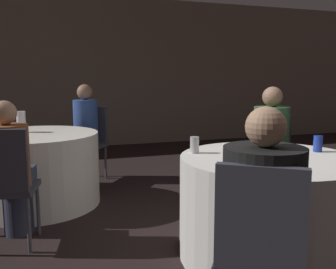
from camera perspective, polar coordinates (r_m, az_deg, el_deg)
The scene contains 18 objects.
ground_plane at distance 3.08m, azimuth 13.13°, elevation -16.46°, with size 16.00×16.00×0.00m, color black.
wall_back at distance 7.34m, azimuth -6.85°, elevation 9.34°, with size 16.00×0.06×2.80m.
table_near at distance 2.84m, azimuth 15.13°, elevation -10.65°, with size 1.29×1.29×0.74m.
table_far at distance 4.07m, azimuth -19.49°, elevation -5.01°, with size 1.27×1.27×0.74m.
chair_near_northeast at distance 3.82m, azimuth 15.30°, elevation -2.78°, with size 0.55×0.55×0.94m.
chair_near_southwest at distance 1.79m, azimuth 13.88°, elevation -15.81°, with size 0.56×0.56×0.94m.
chair_far_northeast at distance 4.87m, azimuth -11.75°, elevation -0.24°, with size 0.56×0.56×0.94m.
chair_far_south at distance 3.04m, azimuth -23.64°, elevation -6.09°, with size 0.47×0.47×0.94m.
person_floral_shirt at distance 3.19m, azimuth -22.83°, elevation -5.13°, with size 0.37×0.50×1.13m.
person_black_shirt at distance 1.91m, azimuth 14.24°, elevation -12.55°, with size 0.49×0.51×1.17m.
person_blue_shirt at distance 4.73m, azimuth -12.85°, elevation -0.01°, with size 0.43×0.45×1.22m.
person_green_jacket at distance 3.65m, azimuth 15.33°, elevation -2.41°, with size 0.45×0.48×1.22m.
pizza_plate_near at distance 2.73m, azimuth 15.27°, elevation -3.17°, with size 0.24×0.24×0.02m.
soda_can_red at distance 2.46m, azimuth 14.33°, elevation -3.15°, with size 0.07×0.07×0.12m.
soda_can_blue at distance 3.04m, azimuth 21.87°, elevation -1.32°, with size 0.07×0.07×0.12m.
soda_can_silver at distance 2.78m, azimuth 4.06°, elevation -1.60°, with size 0.07×0.07×0.12m.
bottle_far at distance 4.12m, azimuth -21.47°, elevation 1.82°, with size 0.09×0.09×0.22m.
cup_far at distance 4.25m, azimuth -23.23°, elevation 1.12°, with size 0.08×0.08×0.10m.
Camera 1 is at (-1.50, -2.36, 1.29)m, focal length 40.00 mm.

